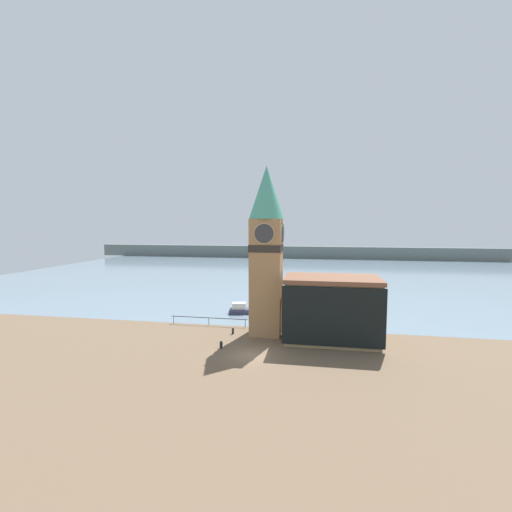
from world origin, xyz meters
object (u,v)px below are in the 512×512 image
object	(u,v)px
pier_building	(331,309)
boat_near	(243,309)
clock_tower	(266,246)
mooring_bollard_near	(233,331)
mooring_bollard_far	(221,344)

from	to	relation	value
pier_building	boat_near	size ratio (longest dim) A/B	2.25
clock_tower	mooring_bollard_near	distance (m)	11.75
pier_building	mooring_bollard_far	distance (m)	13.85
clock_tower	boat_near	distance (m)	15.22
mooring_bollard_near	clock_tower	bearing A→B (deg)	11.16
mooring_bollard_near	boat_near	bearing A→B (deg)	94.88
pier_building	mooring_bollard_far	world-z (taller)	pier_building
clock_tower	pier_building	bearing A→B (deg)	-8.38
pier_building	mooring_bollard_near	size ratio (longest dim) A/B	14.41
mooring_bollard_far	clock_tower	bearing A→B (deg)	54.40
clock_tower	mooring_bollard_far	bearing A→B (deg)	-125.60
clock_tower	mooring_bollard_far	xyz separation A→B (m)	(-4.34, -6.06, -10.92)
pier_building	mooring_bollard_far	size ratio (longest dim) A/B	14.08
pier_building	boat_near	xyz separation A→B (m)	(-13.26, 10.68, -3.30)
boat_near	mooring_bollard_near	bearing A→B (deg)	-95.02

